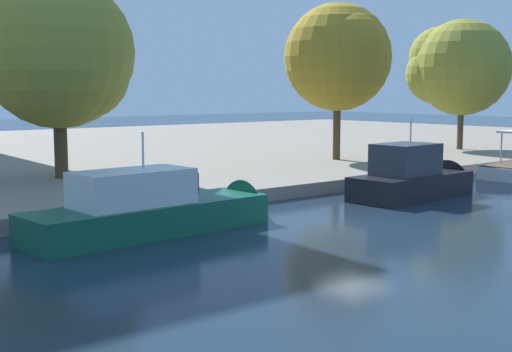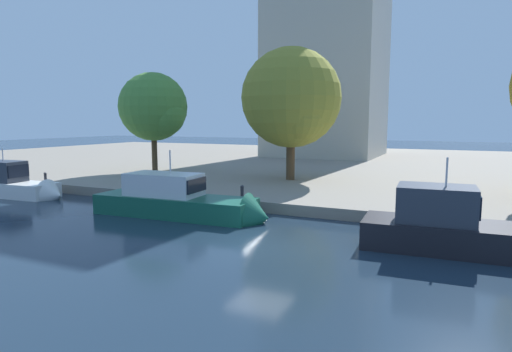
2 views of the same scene
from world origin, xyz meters
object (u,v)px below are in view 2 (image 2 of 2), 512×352
Objects in this scene: mooring_bollard_1 at (242,191)px; tree_1 at (154,108)px; motor_yacht_0 at (12,187)px; motor_yacht_1 at (183,205)px; office_tower at (329,23)px; mooring_bollard_0 at (45,176)px; tree_2 at (293,99)px; motor_yacht_2 at (462,234)px.

tree_1 reaches higher than mooring_bollard_1.
motor_yacht_0 is 14.85m from motor_yacht_1.
office_tower is (-4.79, 35.11, 17.33)m from mooring_bollard_1.
tree_1 reaches higher than motor_yacht_0.
motor_yacht_1 is at bearing -46.89° from tree_1.
motor_yacht_0 is at bearing -81.04° from mooring_bollard_0.
tree_1 is (-13.48, 8.78, 5.47)m from mooring_bollard_1.
motor_yacht_1 is 14.22m from tree_2.
motor_yacht_1 is at bearing -98.42° from tree_2.
motor_yacht_2 is 11.11× the size of mooring_bollard_0.
motor_yacht_1 reaches higher than motor_yacht_0.
motor_yacht_0 is 3.26m from mooring_bollard_0.
mooring_bollard_1 is 0.07× the size of tree_2.
tree_2 is (17.21, 9.06, 6.03)m from mooring_bollard_0.
mooring_bollard_0 is at bearing -113.22° from tree_1.
office_tower is (-17.05, 39.39, 17.65)m from motor_yacht_2.
tree_1 is at bearing 150.09° from motor_yacht_2.
tree_1 is at bearing 129.90° from motor_yacht_1.
tree_1 reaches higher than mooring_bollard_0.
motor_yacht_2 reaches higher than motor_yacht_0.
tree_2 is (-12.32, 13.27, 6.32)m from motor_yacht_2.
office_tower reaches higher than mooring_bollard_1.
tree_2 reaches higher than motor_yacht_1.
motor_yacht_1 is 1.33× the size of motor_yacht_2.
motor_yacht_2 is at bearing -19.26° from mooring_bollard_1.
motor_yacht_0 is at bearing 175.02° from motor_yacht_2.
office_tower is at bearing 100.26° from tree_2.
office_tower reaches higher than tree_2.
tree_1 is 0.87× the size of tree_2.
mooring_bollard_0 is (-29.53, 4.21, 0.29)m from motor_yacht_2.
motor_yacht_1 is 0.28× the size of office_tower.
mooring_bollard_1 is at bearing 58.46° from motor_yacht_1.
motor_yacht_2 is 46.41m from office_tower.
tree_2 is at bearing 129.89° from motor_yacht_2.
tree_1 is 30.15m from office_tower.
tree_1 is at bearing -108.26° from office_tower.
tree_1 is at bearing 66.78° from mooring_bollard_0.
motor_yacht_1 is (14.85, -0.28, -0.06)m from motor_yacht_0.
office_tower is (-2.87, 38.67, 17.76)m from motor_yacht_1.
tree_1 is 13.42m from tree_2.
motor_yacht_1 is 1.15× the size of tree_1.
mooring_bollard_0 is at bearing 94.46° from motor_yacht_0.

